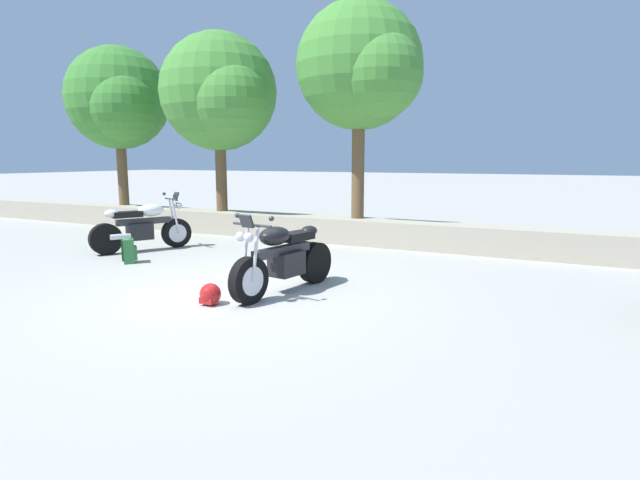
% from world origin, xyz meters
% --- Properties ---
extents(ground_plane, '(120.00, 120.00, 0.00)m').
position_xyz_m(ground_plane, '(0.00, 0.00, 0.00)').
color(ground_plane, '#A3A099').
extents(stone_wall, '(36.00, 0.80, 0.55)m').
position_xyz_m(stone_wall, '(0.00, 4.80, 0.28)').
color(stone_wall, '#A89E89').
rests_on(stone_wall, ground).
extents(motorcycle_white_near_left, '(1.13, 1.91, 1.18)m').
position_xyz_m(motorcycle_white_near_left, '(-3.61, 1.98, 0.49)').
color(motorcycle_white_near_left, black).
rests_on(motorcycle_white_near_left, ground).
extents(motorcycle_black_centre, '(0.70, 2.06, 1.18)m').
position_xyz_m(motorcycle_black_centre, '(0.64, 0.39, 0.49)').
color(motorcycle_black_centre, black).
rests_on(motorcycle_black_centre, ground).
extents(rider_backpack, '(0.35, 0.35, 0.47)m').
position_xyz_m(rider_backpack, '(-2.93, 0.94, 0.24)').
color(rider_backpack, '#2D6B38').
rests_on(rider_backpack, ground).
extents(rider_helmet, '(0.28, 0.28, 0.28)m').
position_xyz_m(rider_helmet, '(0.09, -0.56, 0.14)').
color(rider_helmet, '#B21919').
rests_on(rider_helmet, ground).
extents(leafy_tree_far_left, '(2.97, 2.83, 4.41)m').
position_xyz_m(leafy_tree_far_left, '(-7.27, 4.92, 3.48)').
color(leafy_tree_far_left, brown).
rests_on(leafy_tree_far_left, stone_wall).
extents(leafy_tree_mid_left, '(3.02, 2.88, 4.39)m').
position_xyz_m(leafy_tree_mid_left, '(-3.68, 4.79, 3.43)').
color(leafy_tree_mid_left, brown).
rests_on(leafy_tree_mid_left, stone_wall).
extents(leafy_tree_mid_right, '(2.87, 2.73, 4.67)m').
position_xyz_m(leafy_tree_mid_right, '(0.03, 4.85, 3.78)').
color(leafy_tree_mid_right, brown).
rests_on(leafy_tree_mid_right, stone_wall).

